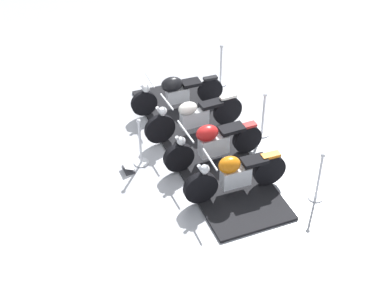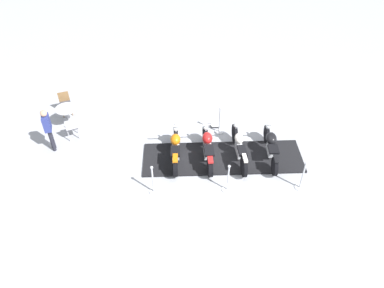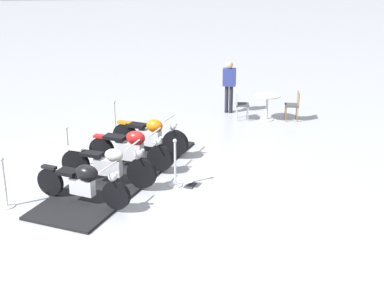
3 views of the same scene
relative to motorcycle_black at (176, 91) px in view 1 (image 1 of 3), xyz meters
name	(u,v)px [view 1 (image 1 of 3)]	position (x,y,z in m)	size (l,w,h in m)	color
ground_plane	(204,148)	(-0.66, -1.45, -0.53)	(80.00, 80.00, 0.00)	#A8AAB2
display_platform	(204,147)	(-0.66, -1.45, -0.50)	(5.38, 1.59, 0.06)	black
motorcycle_black	(176,91)	(0.00, 0.00, 0.00)	(2.04, 1.16, 0.91)	black
motorcycle_cream	(193,116)	(-0.46, -0.96, -0.02)	(2.19, 1.07, 1.01)	black
motorcycle_maroon	(213,143)	(-0.92, -1.91, 0.00)	(2.06, 1.14, 0.94)	black
motorcycle_copper	(235,174)	(-1.38, -2.86, -0.01)	(1.95, 1.10, 0.98)	black
stanchion_left_front	(221,71)	(1.62, -0.02, -0.16)	(0.32, 0.32, 1.11)	silver
stanchion_right_mid	(141,149)	(-1.93, -0.82, -0.15)	(0.32, 0.32, 1.12)	silver
stanchion_left_rear	(318,183)	(-0.40, -4.12, -0.13)	(0.29, 0.29, 1.11)	silver
stanchion_left_mid	(263,122)	(0.61, -2.07, -0.21)	(0.36, 0.36, 1.07)	silver
info_placard	(128,168)	(-2.27, -0.79, -0.47)	(0.33, 0.38, 0.18)	#333338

